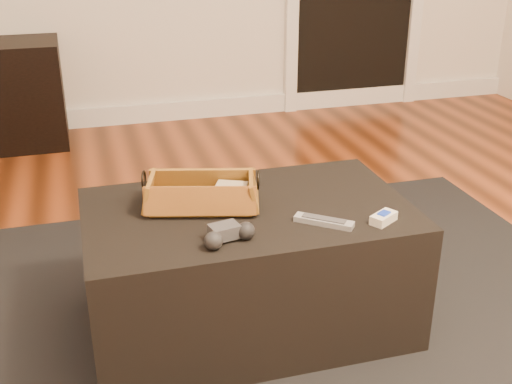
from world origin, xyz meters
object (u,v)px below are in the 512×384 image
object	(u,v)px
silver_remote	(324,221)
game_controller	(228,234)
ottoman	(248,267)
wicker_basket	(202,195)
tv_remote	(196,203)
cream_gadget	(384,218)

from	to	relation	value
silver_remote	game_controller	bearing A→B (deg)	-173.93
ottoman	game_controller	xyz separation A→B (m)	(-0.11, -0.20, 0.24)
wicker_basket	game_controller	size ratio (longest dim) A/B	2.33
silver_remote	ottoman	bearing A→B (deg)	137.82
tv_remote	cream_gadget	bearing A→B (deg)	-16.18
silver_remote	tv_remote	bearing A→B (deg)	148.99
game_controller	cream_gadget	size ratio (longest dim) A/B	1.70
tv_remote	wicker_basket	distance (m)	0.03
cream_gadget	tv_remote	bearing A→B (deg)	154.83
tv_remote	wicker_basket	world-z (taller)	wicker_basket
tv_remote	ottoman	bearing A→B (deg)	-4.43
tv_remote	wicker_basket	xyz separation A→B (m)	(0.02, 0.01, 0.02)
wicker_basket	silver_remote	bearing A→B (deg)	-33.62
wicker_basket	silver_remote	size ratio (longest dim) A/B	2.36
tv_remote	game_controller	xyz separation A→B (m)	(0.04, -0.24, 0.00)
tv_remote	game_controller	bearing A→B (deg)	-70.57
tv_remote	game_controller	world-z (taller)	game_controller
wicker_basket	cream_gadget	bearing A→B (deg)	-26.84
game_controller	silver_remote	size ratio (longest dim) A/B	1.01
silver_remote	cream_gadget	distance (m)	0.18
wicker_basket	ottoman	bearing A→B (deg)	-18.53
wicker_basket	cream_gadget	xyz separation A→B (m)	(0.49, -0.25, -0.03)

